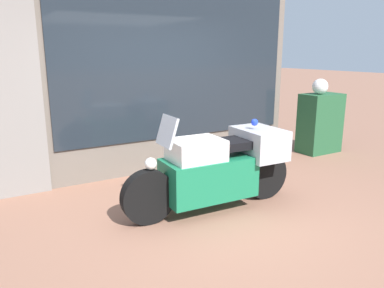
% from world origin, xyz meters
% --- Properties ---
extents(ground_plane, '(60.00, 60.00, 0.00)m').
position_xyz_m(ground_plane, '(0.00, 0.00, 0.00)').
color(ground_plane, '#8E604C').
extents(shop_building, '(5.37, 0.55, 3.97)m').
position_xyz_m(shop_building, '(-0.43, 2.00, 1.99)').
color(shop_building, '#6B6056').
rests_on(shop_building, ground).
extents(window_display, '(3.86, 0.30, 1.95)m').
position_xyz_m(window_display, '(0.45, 2.03, 0.47)').
color(window_display, slate).
rests_on(window_display, ground).
extents(paramedic_motorcycle, '(2.31, 0.72, 1.23)m').
position_xyz_m(paramedic_motorcycle, '(0.11, 0.06, 0.55)').
color(paramedic_motorcycle, black).
rests_on(paramedic_motorcycle, ground).
extents(utility_cabinet, '(0.80, 0.48, 1.14)m').
position_xyz_m(utility_cabinet, '(3.32, 1.33, 0.57)').
color(utility_cabinet, '#235633').
rests_on(utility_cabinet, ground).
extents(white_helmet, '(0.29, 0.29, 0.29)m').
position_xyz_m(white_helmet, '(3.21, 1.30, 1.29)').
color(white_helmet, white).
rests_on(white_helmet, utility_cabinet).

